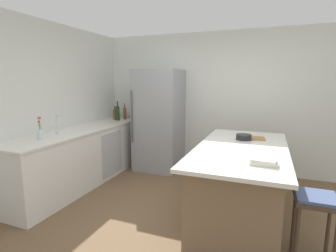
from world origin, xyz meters
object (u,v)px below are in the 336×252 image
Objects in this scene: kitchen_island at (240,182)px; cookbook_stack at (264,162)px; refrigerator at (159,120)px; whiskey_bottle at (115,114)px; flower_vase at (40,133)px; gin_bottle at (125,113)px; wine_bottle at (118,113)px; cutting_board at (252,138)px; mixing_bowl at (244,137)px; sink_faucet at (57,124)px; bar_stool at (315,209)px; vinegar_bottle at (125,113)px.

cookbook_stack reaches higher than kitchen_island.
refrigerator is 7.06× the size of whiskey_bottle.
flower_vase is 2.81m from cookbook_stack.
gin_bottle is at bearing 61.44° from whiskey_bottle.
cookbook_stack is (0.26, -0.63, 0.47)m from kitchen_island.
cookbook_stack is (2.78, -1.88, -0.14)m from wine_bottle.
whiskey_bottle is at bearing 146.00° from cookbook_stack.
kitchen_island is 2.68m from flower_vase.
mixing_bowl is at bearing -134.04° from cutting_board.
refrigerator is at bearing 1.51° from whiskey_bottle.
sink_faucet is at bearing 172.74° from cookbook_stack.
kitchen_island is 0.99m from bar_stool.
wine_bottle reaches higher than sink_faucet.
kitchen_island is at bearing -26.27° from wine_bottle.
sink_faucet is 1.51m from wine_bottle.
bar_stool is 3.95m from gin_bottle.
bar_stool is 2.54× the size of whiskey_bottle.
sink_faucet is at bearing -165.23° from mixing_bowl.
wine_bottle is at bearing 164.68° from cutting_board.
refrigerator is at bearing 155.06° from cutting_board.
refrigerator is 0.97m from whiskey_bottle.
refrigerator reaches higher than kitchen_island.
refrigerator is 0.88m from gin_bottle.
sink_faucet is at bearing -174.19° from kitchen_island.
gin_bottle is at bearing 159.18° from cutting_board.
wine_bottle is (0.02, 1.89, 0.05)m from flower_vase.
vinegar_bottle is 0.20m from wine_bottle.
cutting_board is (-0.64, 1.20, 0.36)m from bar_stool.
sink_faucet is 1.79m from gin_bottle.
kitchen_island is 0.83m from cookbook_stack.
vinegar_bottle is (-2.48, 1.43, 0.59)m from kitchen_island.
bar_stool is 3.33× the size of mixing_bowl.
mixing_bowl is at bearing 92.30° from kitchen_island.
flower_vase is at bearing 179.49° from bar_stool.
kitchen_island is 10.46× the size of mixing_bowl.
kitchen_island reaches higher than bar_stool.
whiskey_bottle is 1.32× the size of mixing_bowl.
flower_vase is at bearing -179.78° from cookbook_stack.
sink_faucet reaches higher than mixing_bowl.
gin_bottle reaches higher than kitchen_island.
wine_bottle is (0.12, -0.08, 0.04)m from whiskey_bottle.
flower_vase reaches higher than sink_faucet.
refrigerator is at bearing 134.33° from cookbook_stack.
gin_bottle is 1.01× the size of whiskey_bottle.
wine_bottle reaches higher than cookbook_stack.
wine_bottle reaches higher than bar_stool.
whiskey_bottle is at bearing 145.49° from wine_bottle.
flower_vase is 0.87× the size of cutting_board.
bar_stool is 2.14× the size of vinegar_bottle.
bar_stool is 1.93× the size of cutting_board.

